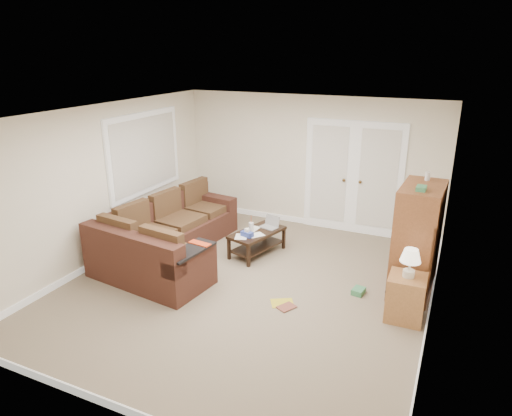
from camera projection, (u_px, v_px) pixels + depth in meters
The scene contains 17 objects.
floor at pixel (248, 285), 6.69m from camera, with size 5.50×5.50×0.00m, color gray.
ceiling at pixel (246, 113), 5.87m from camera, with size 5.00×5.50×0.02m, color white.
wall_left at pixel (105, 184), 7.26m from camera, with size 0.02×5.50×2.50m, color white.
wall_right at pixel (441, 234), 5.30m from camera, with size 0.02×5.50×2.50m, color white.
wall_back at pixel (309, 162), 8.64m from camera, with size 5.00×0.02×2.50m, color white.
wall_front at pixel (109, 299), 3.92m from camera, with size 5.00×0.02×2.50m, color white.
baseboards at pixel (248, 282), 6.67m from camera, with size 5.00×5.50×0.10m, color white, non-canonical shape.
french_doors at pixel (353, 179), 8.35m from camera, with size 1.80×0.05×2.13m.
window_left at pixel (145, 153), 8.00m from camera, with size 0.05×1.92×1.42m.
sectional_sofa at pixel (166, 240), 7.41m from camera, with size 1.97×3.01×0.86m.
coffee_table at pixel (258, 241), 7.66m from camera, with size 0.75×1.10×0.68m.
tv_armoire at pixel (417, 239), 6.30m from camera, with size 0.59×1.01×1.69m.
side_cabinet at pixel (406, 294), 5.77m from camera, with size 0.47×0.47×0.97m.
space_heater at pixel (415, 240), 7.94m from camera, with size 0.11×0.09×0.26m, color silver.
floor_magazine at pixel (282, 303), 6.22m from camera, with size 0.30×0.24×0.01m, color gold.
floor_greenbox at pixel (358, 291), 6.45m from camera, with size 0.15×0.20×0.08m, color #3D8756.
floor_book at pixel (282, 304), 6.17m from camera, with size 0.17×0.24×0.02m, color brown.
Camera 1 is at (2.57, -5.36, 3.28)m, focal length 32.00 mm.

